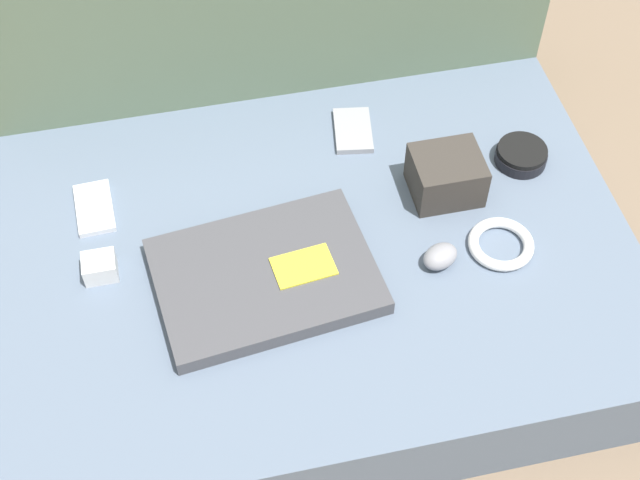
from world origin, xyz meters
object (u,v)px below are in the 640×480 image
object	(u,v)px
laptop	(266,276)
charger_brick	(100,267)
phone_silver	(353,130)
speaker_puck	(521,155)
phone_black	(94,208)
camera_pouch	(446,175)
computer_mouse	(440,256)

from	to	relation	value
laptop	charger_brick	bearing A→B (deg)	158.15
phone_silver	charger_brick	xyz separation A→B (m)	(-0.44, -0.21, 0.01)
speaker_puck	phone_black	size ratio (longest dim) A/B	0.80
speaker_puck	camera_pouch	distance (m)	0.15
speaker_puck	camera_pouch	world-z (taller)	camera_pouch
speaker_puck	phone_black	xyz separation A→B (m)	(-0.70, 0.04, -0.01)
phone_silver	camera_pouch	bearing A→B (deg)	-45.62
computer_mouse	phone_black	world-z (taller)	computer_mouse
computer_mouse	phone_black	bearing A→B (deg)	132.98
computer_mouse	phone_black	xyz separation A→B (m)	(-0.51, 0.22, -0.01)
phone_silver	laptop	bearing A→B (deg)	-117.05
camera_pouch	charger_brick	size ratio (longest dim) A/B	2.20
phone_black	charger_brick	bearing A→B (deg)	-91.42
computer_mouse	camera_pouch	distance (m)	0.15
speaker_puck	charger_brick	world-z (taller)	charger_brick
laptop	camera_pouch	xyz separation A→B (m)	(0.31, 0.12, 0.02)
laptop	computer_mouse	bearing A→B (deg)	-11.39
laptop	computer_mouse	world-z (taller)	computer_mouse
speaker_puck	phone_black	distance (m)	0.70
phone_black	speaker_puck	bearing A→B (deg)	-6.23
laptop	computer_mouse	xyz separation A→B (m)	(0.26, -0.02, 0.00)
phone_black	charger_brick	size ratio (longest dim) A/B	2.17
computer_mouse	camera_pouch	world-z (taller)	camera_pouch
camera_pouch	phone_black	bearing A→B (deg)	171.99
phone_silver	phone_black	distance (m)	0.45
phone_silver	camera_pouch	size ratio (longest dim) A/B	1.00
laptop	phone_black	distance (m)	0.31
laptop	phone_black	bearing A→B (deg)	134.74
speaker_puck	computer_mouse	bearing A→B (deg)	-137.99
phone_silver	phone_black	world-z (taller)	same
computer_mouse	camera_pouch	xyz separation A→B (m)	(0.05, 0.14, 0.02)
computer_mouse	phone_silver	distance (m)	0.30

